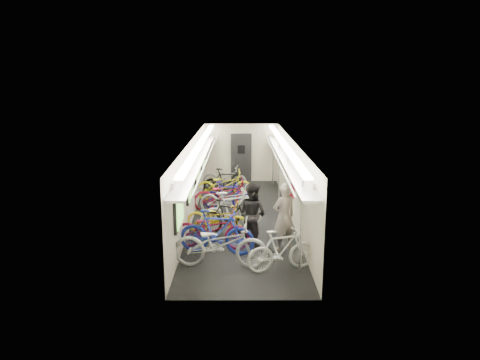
{
  "coord_description": "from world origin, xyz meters",
  "views": [
    {
      "loc": [
        -0.08,
        -12.46,
        4.12
      ],
      "look_at": [
        -0.06,
        0.25,
        1.15
      ],
      "focal_mm": 32.0,
      "sensor_mm": 36.0,
      "label": 1
    }
  ],
  "objects_px": {
    "backpack": "(289,191)",
    "passenger_mid": "(252,214)",
    "passenger_near": "(284,217)",
    "bicycle_1": "(217,232)",
    "bicycle_0": "(220,244)"
  },
  "relations": [
    {
      "from": "passenger_near",
      "to": "backpack",
      "type": "bearing_deg",
      "value": -131.2
    },
    {
      "from": "bicycle_0",
      "to": "passenger_near",
      "type": "xyz_separation_m",
      "value": [
        1.52,
        1.01,
        0.3
      ]
    },
    {
      "from": "bicycle_1",
      "to": "passenger_near",
      "type": "xyz_separation_m",
      "value": [
        1.64,
        0.26,
        0.3
      ]
    },
    {
      "from": "bicycle_0",
      "to": "backpack",
      "type": "distance_m",
      "value": 2.66
    },
    {
      "from": "bicycle_1",
      "to": "passenger_mid",
      "type": "distance_m",
      "value": 1.12
    },
    {
      "from": "backpack",
      "to": "bicycle_0",
      "type": "bearing_deg",
      "value": -146.26
    },
    {
      "from": "bicycle_1",
      "to": "passenger_mid",
      "type": "xyz_separation_m",
      "value": [
        0.88,
        0.65,
        0.26
      ]
    },
    {
      "from": "passenger_near",
      "to": "backpack",
      "type": "height_order",
      "value": "passenger_near"
    },
    {
      "from": "bicycle_1",
      "to": "backpack",
      "type": "bearing_deg",
      "value": -48.3
    },
    {
      "from": "passenger_mid",
      "to": "backpack",
      "type": "distance_m",
      "value": 1.19
    },
    {
      "from": "bicycle_1",
      "to": "backpack",
      "type": "relative_size",
      "value": 4.87
    },
    {
      "from": "bicycle_0",
      "to": "passenger_mid",
      "type": "bearing_deg",
      "value": -23.48
    },
    {
      "from": "bicycle_0",
      "to": "passenger_near",
      "type": "height_order",
      "value": "passenger_near"
    },
    {
      "from": "passenger_near",
      "to": "passenger_mid",
      "type": "xyz_separation_m",
      "value": [
        -0.76,
        0.39,
        -0.04
      ]
    },
    {
      "from": "backpack",
      "to": "passenger_mid",
      "type": "bearing_deg",
      "value": -167.32
    }
  ]
}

